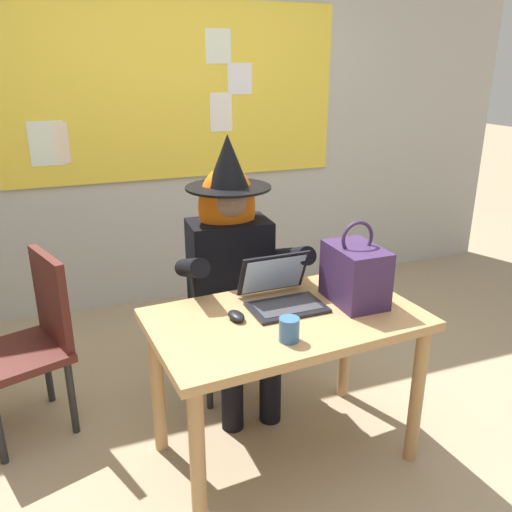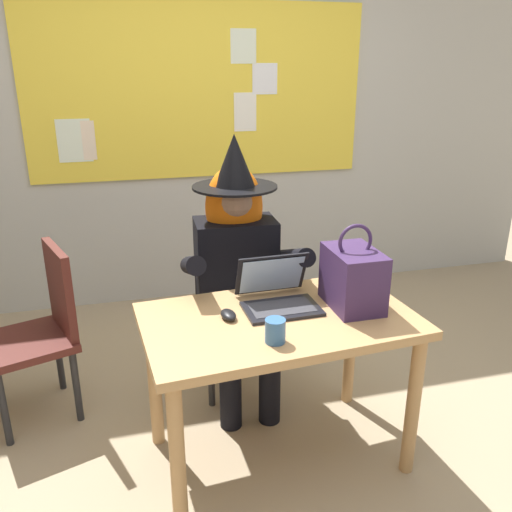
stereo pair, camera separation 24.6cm
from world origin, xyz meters
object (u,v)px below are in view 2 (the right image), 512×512
at_px(chair_spare_by_window, 42,325).
at_px(handbag, 353,278).
at_px(computer_mouse, 228,315).
at_px(desk_main, 280,339).
at_px(laptop, 278,295).
at_px(person_costumed, 238,258).
at_px(coffee_mug, 275,331).
at_px(chair_at_desk, 235,297).

bearing_deg(chair_spare_by_window, handbag, 137.00).
relative_size(computer_mouse, handbag, 0.28).
relative_size(desk_main, laptop, 3.58).
bearing_deg(handbag, desk_main, -176.40).
bearing_deg(laptop, person_costumed, 97.64).
bearing_deg(coffee_mug, chair_at_desk, 87.43).
xyz_separation_m(desk_main, chair_spare_by_window, (-1.05, 0.64, -0.12)).
relative_size(desk_main, chair_at_desk, 1.32).
xyz_separation_m(chair_at_desk, handbag, (0.38, -0.68, 0.35)).
height_order(laptop, coffee_mug, laptop).
bearing_deg(chair_at_desk, desk_main, 7.37).
xyz_separation_m(laptop, coffee_mug, (-0.11, -0.32, -0.00)).
relative_size(laptop, handbag, 0.89).
bearing_deg(chair_at_desk, coffee_mug, 1.30).
height_order(computer_mouse, handbag, handbag).
relative_size(handbag, chair_spare_by_window, 0.42).
relative_size(desk_main, chair_spare_by_window, 1.34).
bearing_deg(chair_spare_by_window, laptop, 134.84).
xyz_separation_m(desk_main, computer_mouse, (-0.22, 0.04, 0.12)).
bearing_deg(person_costumed, laptop, 11.88).
distance_m(chair_at_desk, computer_mouse, 0.72).
bearing_deg(person_costumed, coffee_mug, 0.44).
bearing_deg(laptop, computer_mouse, -164.10).
distance_m(desk_main, chair_at_desk, 0.71).
height_order(desk_main, laptop, laptop).
distance_m(chair_at_desk, handbag, 0.85).
bearing_deg(chair_spare_by_window, computer_mouse, 125.16).
relative_size(person_costumed, computer_mouse, 13.59).
relative_size(person_costumed, laptop, 4.22).
distance_m(chair_at_desk, laptop, 0.65).
xyz_separation_m(laptop, chair_spare_by_window, (-1.07, 0.53, -0.27)).
relative_size(person_costumed, handbag, 3.74).
xyz_separation_m(chair_at_desk, person_costumed, (-0.01, -0.12, 0.28)).
xyz_separation_m(desk_main, laptop, (0.02, 0.11, 0.15)).
height_order(computer_mouse, chair_spare_by_window, chair_spare_by_window).
relative_size(chair_at_desk, handbag, 2.39).
bearing_deg(coffee_mug, laptop, 71.40).
bearing_deg(computer_mouse, coffee_mug, -68.00).
xyz_separation_m(desk_main, handbag, (0.34, 0.02, 0.24)).
bearing_deg(coffee_mug, desk_main, 67.76).
distance_m(handbag, coffee_mug, 0.49).
xyz_separation_m(chair_at_desk, computer_mouse, (-0.17, -0.66, 0.23)).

